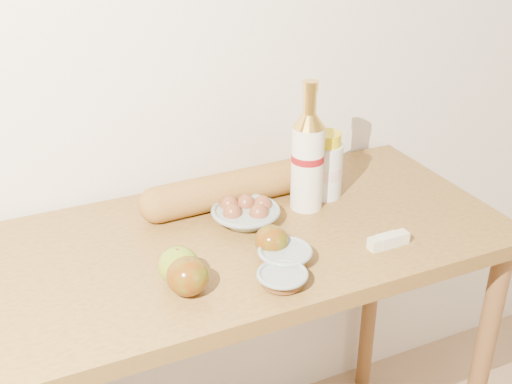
# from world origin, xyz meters

# --- Properties ---
(back_wall) EXTENTS (3.50, 0.02, 2.60)m
(back_wall) POSITION_xyz_m (0.00, 1.51, 1.30)
(back_wall) COLOR white
(back_wall) RESTS_ON ground
(table) EXTENTS (1.20, 0.60, 0.90)m
(table) POSITION_xyz_m (0.00, 1.18, 0.78)
(table) COLOR olive
(table) RESTS_ON ground
(bourbon_bottle) EXTENTS (0.09, 0.09, 0.33)m
(bourbon_bottle) POSITION_xyz_m (0.18, 1.24, 1.03)
(bourbon_bottle) COLOR white
(bourbon_bottle) RESTS_ON table
(cream_bottle) EXTENTS (0.11, 0.11, 0.17)m
(cream_bottle) POSITION_xyz_m (0.25, 1.27, 0.98)
(cream_bottle) COLOR silver
(cream_bottle) RESTS_ON table
(egg_bowl) EXTENTS (0.22, 0.22, 0.06)m
(egg_bowl) POSITION_xyz_m (0.01, 1.23, 0.92)
(egg_bowl) COLOR gray
(egg_bowl) RESTS_ON table
(baguette) EXTENTS (0.53, 0.10, 0.09)m
(baguette) POSITION_xyz_m (0.04, 1.33, 0.94)
(baguette) COLOR #B27D36
(baguette) RESTS_ON table
(apple_yellowgreen) EXTENTS (0.11, 0.11, 0.08)m
(apple_yellowgreen) POSITION_xyz_m (-0.21, 1.06, 0.94)
(apple_yellowgreen) COLOR #9E951F
(apple_yellowgreen) RESTS_ON table
(apple_redgreen_front) EXTENTS (0.10, 0.10, 0.08)m
(apple_redgreen_front) POSITION_xyz_m (-0.21, 1.02, 0.94)
(apple_redgreen_front) COLOR maroon
(apple_redgreen_front) RESTS_ON table
(apple_redgreen_right) EXTENTS (0.08, 0.08, 0.07)m
(apple_redgreen_right) POSITION_xyz_m (0.00, 1.08, 0.93)
(apple_redgreen_right) COLOR maroon
(apple_redgreen_right) RESTS_ON table
(sugar_bowl) EXTENTS (0.13, 0.13, 0.03)m
(sugar_bowl) POSITION_xyz_m (-0.03, 0.96, 0.92)
(sugar_bowl) COLOR gray
(sugar_bowl) RESTS_ON table
(syrup_bowl) EXTENTS (0.12, 0.12, 0.03)m
(syrup_bowl) POSITION_xyz_m (0.01, 1.03, 0.92)
(syrup_bowl) COLOR gray
(syrup_bowl) RESTS_ON table
(butter_stick) EXTENTS (0.10, 0.03, 0.03)m
(butter_stick) POSITION_xyz_m (0.26, 1.00, 0.91)
(butter_stick) COLOR beige
(butter_stick) RESTS_ON table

